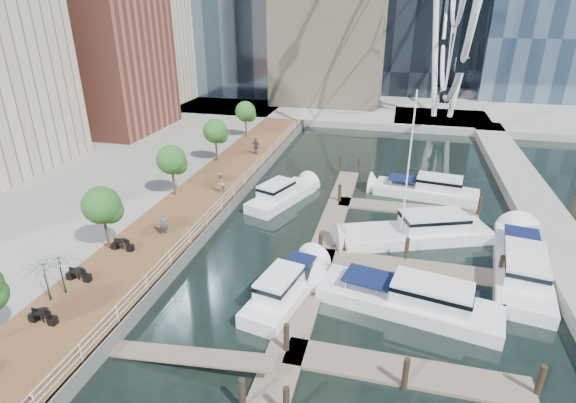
% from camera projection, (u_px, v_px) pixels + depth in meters
% --- Properties ---
extents(ground, '(520.00, 520.00, 0.00)m').
position_uv_depth(ground, '(245.00, 320.00, 25.98)').
color(ground, black).
rests_on(ground, ground).
extents(boardwalk, '(6.00, 60.00, 1.00)m').
position_uv_depth(boardwalk, '(205.00, 198.00, 41.09)').
color(boardwalk, brown).
rests_on(boardwalk, ground).
extents(seawall, '(0.25, 60.00, 1.00)m').
position_uv_depth(seawall, '(235.00, 201.00, 40.43)').
color(seawall, '#595954').
rests_on(seawall, ground).
extents(land_far, '(200.00, 114.00, 1.00)m').
position_uv_depth(land_far, '(373.00, 73.00, 116.44)').
color(land_far, gray).
rests_on(land_far, ground).
extents(breakwater, '(4.00, 60.00, 1.00)m').
position_uv_depth(breakwater, '(536.00, 207.00, 39.16)').
color(breakwater, gray).
rests_on(breakwater, ground).
extents(pier, '(14.00, 12.00, 1.00)m').
position_uv_depth(pier, '(441.00, 120.00, 68.92)').
color(pier, gray).
rests_on(pier, ground).
extents(railing, '(0.10, 60.00, 1.05)m').
position_uv_depth(railing, '(234.00, 190.00, 40.04)').
color(railing, white).
rests_on(railing, boardwalk).
extents(floating_docks, '(16.00, 34.00, 2.60)m').
position_uv_depth(floating_docks, '(392.00, 246.00, 32.90)').
color(floating_docks, '#6D6051').
rests_on(floating_docks, ground).
extents(midrise_condos, '(19.00, 67.00, 28.00)m').
position_uv_depth(midrise_condos, '(40.00, 36.00, 51.80)').
color(midrise_condos, '#BCAD8E').
rests_on(midrise_condos, ground).
extents(street_trees, '(2.60, 42.60, 4.60)m').
position_uv_depth(street_trees, '(171.00, 160.00, 39.21)').
color(street_trees, '#3F2B1C').
rests_on(street_trees, ground).
extents(cafe_tables, '(2.50, 13.70, 0.74)m').
position_uv_depth(cafe_tables, '(62.00, 294.00, 25.94)').
color(cafe_tables, black).
rests_on(cafe_tables, ground).
extents(yacht_foreground, '(12.03, 5.31, 2.15)m').
position_uv_depth(yacht_foreground, '(407.00, 309.00, 26.92)').
color(yacht_foreground, silver).
rests_on(yacht_foreground, ground).
extents(pedestrian_near, '(0.73, 0.72, 1.70)m').
position_uv_depth(pedestrian_near, '(164.00, 224.00, 33.18)').
color(pedestrian_near, '#485061').
rests_on(pedestrian_near, boardwalk).
extents(pedestrian_mid, '(0.86, 1.02, 1.85)m').
position_uv_depth(pedestrian_mid, '(220.00, 183.00, 40.58)').
color(pedestrian_mid, gray).
rests_on(pedestrian_mid, boardwalk).
extents(pedestrian_far, '(1.18, 0.68, 1.89)m').
position_uv_depth(pedestrian_far, '(256.00, 146.00, 51.13)').
color(pedestrian_far, '#2D3039').
rests_on(pedestrian_far, boardwalk).
extents(moored_yachts, '(24.15, 33.56, 11.50)m').
position_uv_depth(moored_yachts, '(411.00, 246.00, 33.86)').
color(moored_yachts, silver).
rests_on(moored_yachts, ground).
extents(cafe_seating, '(3.53, 11.74, 2.57)m').
position_uv_depth(cafe_seating, '(27.00, 300.00, 23.97)').
color(cafe_seating, black).
rests_on(cafe_seating, ground).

